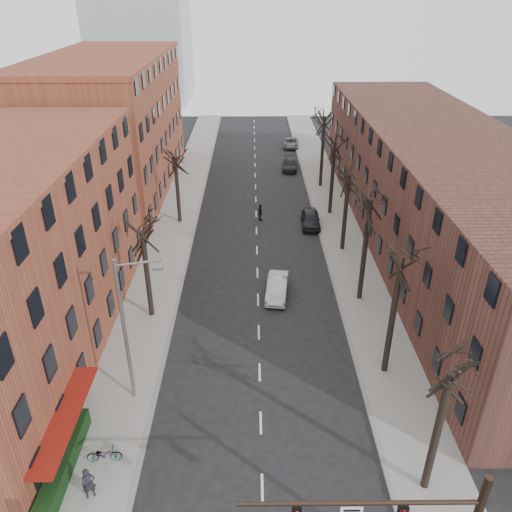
{
  "coord_description": "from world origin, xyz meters",
  "views": [
    {
      "loc": [
        -0.43,
        -11.34,
        20.76
      ],
      "look_at": [
        -0.16,
        19.52,
        4.0
      ],
      "focal_mm": 35.0,
      "sensor_mm": 36.0,
      "label": 1
    }
  ],
  "objects_px": {
    "silver_sedan": "(277,287)",
    "bicycle": "(104,454)",
    "parked_car_mid": "(290,165)",
    "pedestrian_a": "(89,483)",
    "parked_car_near": "(311,219)"
  },
  "relations": [
    {
      "from": "pedestrian_a",
      "to": "silver_sedan",
      "type": "bearing_deg",
      "value": 34.2
    },
    {
      "from": "parked_car_near",
      "to": "bicycle",
      "type": "height_order",
      "value": "parked_car_near"
    },
    {
      "from": "parked_car_near",
      "to": "parked_car_mid",
      "type": "xyz_separation_m",
      "value": [
        -0.87,
        17.06,
        -0.09
      ]
    },
    {
      "from": "parked_car_mid",
      "to": "bicycle",
      "type": "distance_m",
      "value": 46.25
    },
    {
      "from": "pedestrian_a",
      "to": "bicycle",
      "type": "distance_m",
      "value": 1.98
    },
    {
      "from": "pedestrian_a",
      "to": "bicycle",
      "type": "height_order",
      "value": "pedestrian_a"
    },
    {
      "from": "pedestrian_a",
      "to": "bicycle",
      "type": "relative_size",
      "value": 0.99
    },
    {
      "from": "parked_car_mid",
      "to": "pedestrian_a",
      "type": "relative_size",
      "value": 2.66
    },
    {
      "from": "parked_car_mid",
      "to": "bicycle",
      "type": "relative_size",
      "value": 2.65
    },
    {
      "from": "silver_sedan",
      "to": "bicycle",
      "type": "xyz_separation_m",
      "value": [
        -9.17,
        -15.09,
        -0.11
      ]
    },
    {
      "from": "parked_car_mid",
      "to": "silver_sedan",
      "type": "bearing_deg",
      "value": -90.92
    },
    {
      "from": "parked_car_mid",
      "to": "bicycle",
      "type": "xyz_separation_m",
      "value": [
        -12.15,
        -44.62,
        -0.06
      ]
    },
    {
      "from": "bicycle",
      "to": "parked_car_mid",
      "type": "bearing_deg",
      "value": -19.9
    },
    {
      "from": "parked_car_near",
      "to": "pedestrian_a",
      "type": "height_order",
      "value": "pedestrian_a"
    },
    {
      "from": "silver_sedan",
      "to": "parked_car_near",
      "type": "relative_size",
      "value": 0.97
    }
  ]
}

